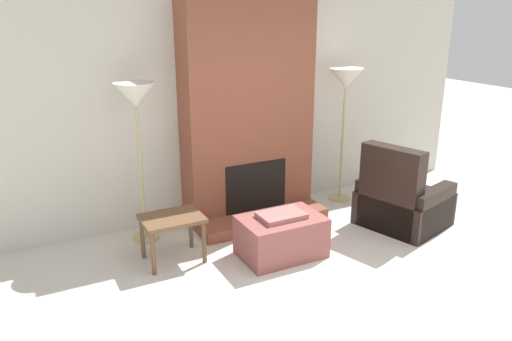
# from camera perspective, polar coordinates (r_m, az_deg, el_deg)

# --- Properties ---
(ground_plane) EXTENTS (24.00, 24.00, 0.00)m
(ground_plane) POSITION_cam_1_polar(r_m,az_deg,el_deg) (4.54, 13.41, -15.48)
(ground_plane) COLOR beige
(wall_back) EXTENTS (6.90, 0.06, 2.60)m
(wall_back) POSITION_cam_1_polar(r_m,az_deg,el_deg) (6.14, -1.97, 7.13)
(wall_back) COLOR beige
(wall_back) RESTS_ON ground_plane
(fireplace) EXTENTS (1.58, 0.83, 2.60)m
(fireplace) POSITION_cam_1_polar(r_m,az_deg,el_deg) (5.92, -0.87, 6.13)
(fireplace) COLOR brown
(fireplace) RESTS_ON ground_plane
(ottoman) EXTENTS (0.85, 0.57, 0.48)m
(ottoman) POSITION_cam_1_polar(r_m,az_deg,el_deg) (5.22, 2.90, -7.46)
(ottoman) COLOR #8C4C47
(ottoman) RESTS_ON ground_plane
(armchair) EXTENTS (1.07, 1.09, 1.02)m
(armchair) POSITION_cam_1_polar(r_m,az_deg,el_deg) (6.09, 16.18, -3.56)
(armchair) COLOR black
(armchair) RESTS_ON ground_plane
(side_table) EXTENTS (0.61, 0.47, 0.48)m
(side_table) POSITION_cam_1_polar(r_m,az_deg,el_deg) (5.10, -9.58, -6.01)
(side_table) COLOR brown
(side_table) RESTS_ON ground_plane
(floor_lamp_left) EXTENTS (0.44, 0.44, 1.75)m
(floor_lamp_left) POSITION_cam_1_polar(r_m,az_deg,el_deg) (5.32, -13.57, 7.65)
(floor_lamp_left) COLOR tan
(floor_lamp_left) RESTS_ON ground_plane
(floor_lamp_right) EXTENTS (0.44, 0.44, 1.75)m
(floor_lamp_right) POSITION_cam_1_polar(r_m,az_deg,el_deg) (6.49, 10.21, 9.71)
(floor_lamp_right) COLOR tan
(floor_lamp_right) RESTS_ON ground_plane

